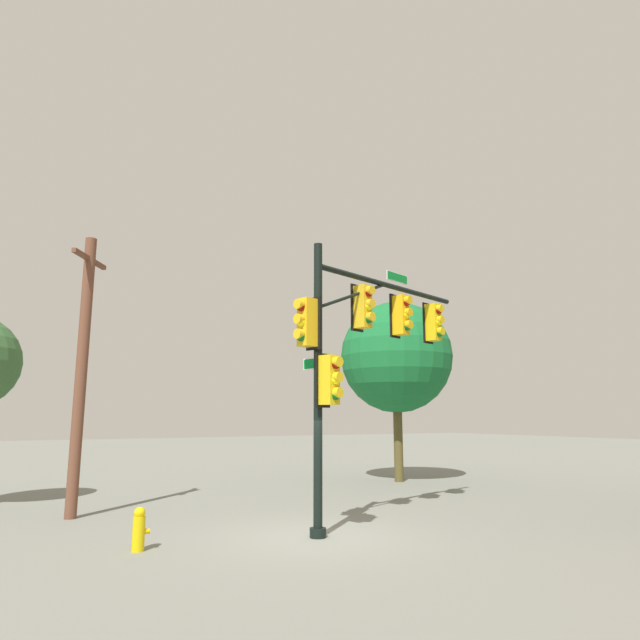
# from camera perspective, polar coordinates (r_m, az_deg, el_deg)

# --- Properties ---
(ground_plane) EXTENTS (120.00, 120.00, 0.00)m
(ground_plane) POSITION_cam_1_polar(r_m,az_deg,el_deg) (12.80, -0.22, -21.65)
(ground_plane) COLOR slate
(signal_pole_assembly) EXTENTS (6.19, 2.33, 6.63)m
(signal_pole_assembly) POSITION_cam_1_polar(r_m,az_deg,el_deg) (13.80, 4.56, -1.66)
(signal_pole_assembly) COLOR black
(signal_pole_assembly) RESTS_ON ground_plane
(utility_pole) EXTENTS (1.09, 1.57, 7.51)m
(utility_pole) POSITION_cam_1_polar(r_m,az_deg,el_deg) (16.18, -23.50, -4.62)
(utility_pole) COLOR brown
(utility_pole) RESTS_ON ground_plane
(fire_hydrant) EXTENTS (0.33, 0.24, 0.83)m
(fire_hydrant) POSITION_cam_1_polar(r_m,az_deg,el_deg) (12.04, -18.27, -19.91)
(fire_hydrant) COLOR #DABD0C
(fire_hydrant) RESTS_ON ground_plane
(tree_near) EXTENTS (4.66, 4.66, 7.41)m
(tree_near) POSITION_cam_1_polar(r_m,az_deg,el_deg) (23.40, 7.91, -3.84)
(tree_near) COLOR #504723
(tree_near) RESTS_ON ground_plane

